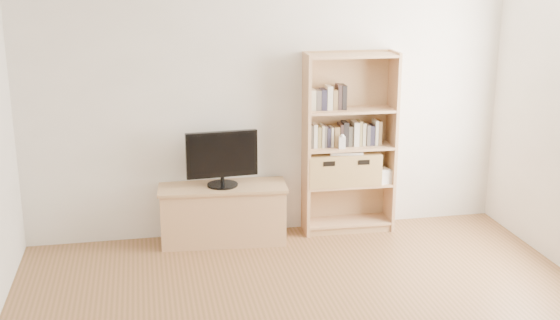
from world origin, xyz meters
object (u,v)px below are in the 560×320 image
object	(u,v)px
basket_right	(359,167)
bookshelf	(349,144)
basket_left	(325,169)
baby_monitor	(342,143)
laptop	(345,151)
television	(222,159)
tv_stand	(223,215)

from	to	relation	value
basket_right	bookshelf	bearing A→B (deg)	178.70
basket_left	baby_monitor	bearing A→B (deg)	-34.30
basket_left	basket_right	distance (m)	0.33
basket_right	laptop	xyz separation A→B (m)	(-0.14, -0.01, 0.16)
television	laptop	distance (m)	1.16
baby_monitor	basket_left	bearing A→B (deg)	152.39
baby_monitor	basket_left	distance (m)	0.31
basket_left	basket_right	xyz separation A→B (m)	(0.33, -0.01, -0.00)
basket_left	bookshelf	bearing A→B (deg)	1.05
basket_right	laptop	world-z (taller)	laptop
basket_right	television	bearing A→B (deg)	-175.08
bookshelf	basket_right	xyz separation A→B (m)	(0.10, -0.01, -0.23)
television	basket_right	distance (m)	1.32
laptop	television	bearing A→B (deg)	-170.26
baby_monitor	basket_right	size ratio (longest dim) A/B	0.31
baby_monitor	basket_right	xyz separation A→B (m)	(0.20, 0.09, -0.27)
baby_monitor	laptop	size ratio (longest dim) A/B	0.37
tv_stand	bookshelf	bearing A→B (deg)	7.28
tv_stand	bookshelf	xyz separation A→B (m)	(1.20, 0.06, 0.60)
tv_stand	basket_left	xyz separation A→B (m)	(0.97, 0.06, 0.37)
bookshelf	basket_left	xyz separation A→B (m)	(-0.23, 0.00, -0.23)
television	laptop	bearing A→B (deg)	-1.90
basket_left	laptop	bearing A→B (deg)	-3.27
television	tv_stand	bearing A→B (deg)	175.95
tv_stand	basket_left	size ratio (longest dim) A/B	3.07
tv_stand	basket_right	distance (m)	1.36
tv_stand	basket_right	size ratio (longest dim) A/B	3.09
television	laptop	size ratio (longest dim) A/B	2.11
basket_left	basket_right	bearing A→B (deg)	-0.14
laptop	basket_right	bearing A→B (deg)	10.21
bookshelf	baby_monitor	xyz separation A→B (m)	(-0.10, -0.09, 0.04)
laptop	baby_monitor	bearing A→B (deg)	-118.05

